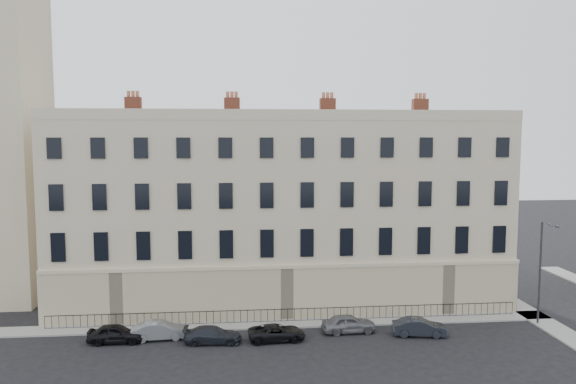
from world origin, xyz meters
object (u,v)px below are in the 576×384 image
Objects in this scene: car_b at (160,330)px; car_e at (349,323)px; car_d at (277,333)px; car_f at (419,327)px; streetlamp at (541,268)px; car_a at (116,333)px; car_c at (213,335)px.

car_e is (13.13, 0.09, 0.02)m from car_b.
car_f reaches higher than car_d.
car_d is 19.84m from streetlamp.
car_d is at bearing 98.93° from car_f.
car_a is at bearing -162.29° from streetlamp.
car_f is at bearing -155.38° from streetlamp.
streetlamp reaches higher than car_e.
car_a is 6.52m from car_c.
car_d is 0.51× the size of streetlamp.
car_a is 0.98× the size of car_e.
car_e is 1.02× the size of car_f.
car_c is 9.57m from car_e.
car_f is 10.26m from streetlamp.
car_b reaches higher than car_d.
car_e is at bearing -87.62° from car_a.
car_b is 17.93m from car_f.
car_d is (7.95, -0.98, -0.08)m from car_b.
car_a is 2.87m from car_b.
car_a is at bearing 88.14° from car_e.
car_b reaches higher than car_f.
car_a reaches higher than car_f.
car_b is 13.13m from car_e.
car_a is at bearing 83.26° from car_d.
car_e is 0.50× the size of streetlamp.
car_e is 14.72m from streetlamp.
car_e reaches higher than car_c.
car_d is 1.03× the size of car_e.
car_c is 0.99× the size of car_d.
car_e is at bearing -79.66° from car_c.
car_a is at bearing 97.42° from car_f.
car_a reaches higher than car_d.
car_c is at bearing -95.36° from car_a.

